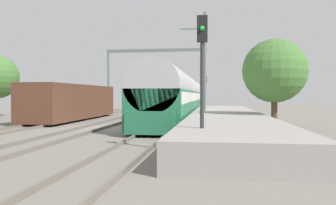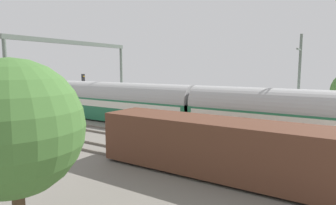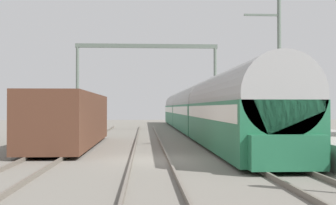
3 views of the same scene
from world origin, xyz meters
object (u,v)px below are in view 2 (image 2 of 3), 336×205
at_px(passenger_train, 122,102).
at_px(freight_car, 219,147).
at_px(railway_signal_far, 84,88).
at_px(catenary_gantry, 75,65).
at_px(person_crossing, 144,112).

xyz_separation_m(passenger_train, freight_car, (-8.40, -13.89, -0.50)).
height_order(railway_signal_far, catenary_gantry, catenary_gantry).
height_order(passenger_train, person_crossing, passenger_train).
bearing_deg(freight_car, railway_signal_far, 64.53).
relative_size(passenger_train, freight_car, 3.78).
relative_size(passenger_train, railway_signal_far, 10.46).
height_order(passenger_train, railway_signal_far, railway_signal_far).
distance_m(passenger_train, catenary_gantry, 5.86).
xyz_separation_m(passenger_train, catenary_gantry, (-4.20, 1.78, 3.68)).
relative_size(person_crossing, catenary_gantry, 0.14).
distance_m(passenger_train, person_crossing, 2.39).
relative_size(freight_car, catenary_gantry, 1.02).
bearing_deg(railway_signal_far, catenary_gantry, -135.62).
bearing_deg(catenary_gantry, passenger_train, -22.96).
distance_m(railway_signal_far, catenary_gantry, 8.95).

